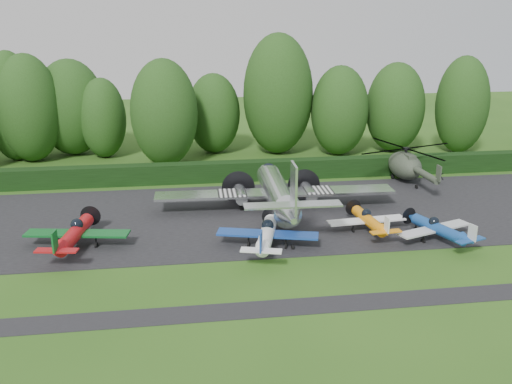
{
  "coord_description": "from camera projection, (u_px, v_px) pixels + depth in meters",
  "views": [
    {
      "loc": [
        -7.7,
        -35.76,
        17.0
      ],
      "look_at": [
        -1.36,
        8.99,
        2.5
      ],
      "focal_mm": 40.0,
      "sensor_mm": 36.0,
      "label": 1
    }
  ],
  "objects": [
    {
      "name": "tree_10",
      "position": [
        214.0,
        114.0,
        69.6
      ],
      "size": [
        6.48,
        6.48,
        9.77
      ],
      "color": "black",
      "rests_on": "ground"
    },
    {
      "name": "sign_board",
      "position": [
        508.0,
        161.0,
        62.69
      ],
      "size": [
        2.98,
        0.11,
        1.67
      ],
      "rotation": [
        0.0,
        0.0,
        0.12
      ],
      "color": "#3F3326",
      "rests_on": "ground"
    },
    {
      "name": "tree_5",
      "position": [
        103.0,
        118.0,
        67.39
      ],
      "size": [
        5.46,
        5.46,
        9.5
      ],
      "color": "black",
      "rests_on": "ground"
    },
    {
      "name": "ground",
      "position": [
        293.0,
        264.0,
        39.93
      ],
      "size": [
        160.0,
        160.0,
        0.0
      ],
      "primitive_type": "plane",
      "color": "#295217",
      "rests_on": "ground"
    },
    {
      "name": "light_plane_red",
      "position": [
        75.0,
        234.0,
        42.03
      ],
      "size": [
        7.72,
        8.12,
        2.97
      ],
      "rotation": [
        0.0,
        0.0,
        0.17
      ],
      "color": "#AD1014",
      "rests_on": "ground"
    },
    {
      "name": "hedgerow",
      "position": [
        253.0,
        180.0,
        59.73
      ],
      "size": [
        90.0,
        1.6,
        2.0
      ],
      "primitive_type": "cube",
      "color": "black",
      "rests_on": "ground"
    },
    {
      "name": "tree_4",
      "position": [
        29.0,
        108.0,
        65.22
      ],
      "size": [
        7.19,
        7.19,
        12.43
      ],
      "color": "black",
      "rests_on": "ground"
    },
    {
      "name": "tree_9",
      "position": [
        278.0,
        94.0,
        68.67
      ],
      "size": [
        8.43,
        8.43,
        14.51
      ],
      "color": "black",
      "rests_on": "ground"
    },
    {
      "name": "apron",
      "position": [
        270.0,
        215.0,
        49.36
      ],
      "size": [
        70.0,
        18.0,
        0.01
      ],
      "primitive_type": "cube",
      "color": "black",
      "rests_on": "ground"
    },
    {
      "name": "tree_12",
      "position": [
        71.0,
        107.0,
        68.56
      ],
      "size": [
        8.21,
        8.21,
        11.54
      ],
      "color": "black",
      "rests_on": "ground"
    },
    {
      "name": "tree_11",
      "position": [
        11.0,
        107.0,
        65.59
      ],
      "size": [
        6.13,
        6.13,
        12.72
      ],
      "color": "black",
      "rests_on": "ground"
    },
    {
      "name": "helicopter",
      "position": [
        405.0,
        163.0,
        58.66
      ],
      "size": [
        11.02,
        12.9,
        3.55
      ],
      "rotation": [
        0.0,
        0.0,
        -0.05
      ],
      "color": "#313A2D",
      "rests_on": "ground"
    },
    {
      "name": "transport_plane",
      "position": [
        278.0,
        193.0,
        49.11
      ],
      "size": [
        21.18,
        16.24,
        6.79
      ],
      "rotation": [
        0.0,
        0.0,
        0.03
      ],
      "color": "silver",
      "rests_on": "ground"
    },
    {
      "name": "light_plane_blue",
      "position": [
        439.0,
        229.0,
        43.48
      ],
      "size": [
        6.52,
        6.86,
        2.51
      ],
      "rotation": [
        0.0,
        0.0,
        -0.34
      ],
      "color": "navy",
      "rests_on": "ground"
    },
    {
      "name": "light_plane_white",
      "position": [
        267.0,
        234.0,
        42.01
      ],
      "size": [
        7.56,
        7.95,
        2.9
      ],
      "rotation": [
        0.0,
        0.0,
        0.27
      ],
      "color": "white",
      "rests_on": "ground"
    },
    {
      "name": "tree_0",
      "position": [
        340.0,
        111.0,
        68.55
      ],
      "size": [
        6.89,
        6.89,
        10.79
      ],
      "color": "black",
      "rests_on": "ground"
    },
    {
      "name": "light_plane_orange",
      "position": [
        369.0,
        220.0,
        45.27
      ],
      "size": [
        6.41,
        6.74,
        2.46
      ],
      "rotation": [
        0.0,
        0.0,
        -0.09
      ],
      "color": "orange",
      "rests_on": "ground"
    },
    {
      "name": "tree_6",
      "position": [
        462.0,
        105.0,
        69.48
      ],
      "size": [
        6.36,
        6.36,
        11.84
      ],
      "color": "black",
      "rests_on": "ground"
    },
    {
      "name": "tree_1",
      "position": [
        164.0,
        113.0,
        63.48
      ],
      "size": [
        7.48,
        7.48,
        12.02
      ],
      "color": "black",
      "rests_on": "ground"
    },
    {
      "name": "tree_7",
      "position": [
        395.0,
        108.0,
        70.06
      ],
      "size": [
        7.16,
        7.16,
        11.01
      ],
      "color": "black",
      "rests_on": "ground"
    },
    {
      "name": "taxiway_verge",
      "position": [
        313.0,
        306.0,
        34.27
      ],
      "size": [
        70.0,
        2.0,
        0.0
      ],
      "primitive_type": "cube",
      "color": "black",
      "rests_on": "ground"
    }
  ]
}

